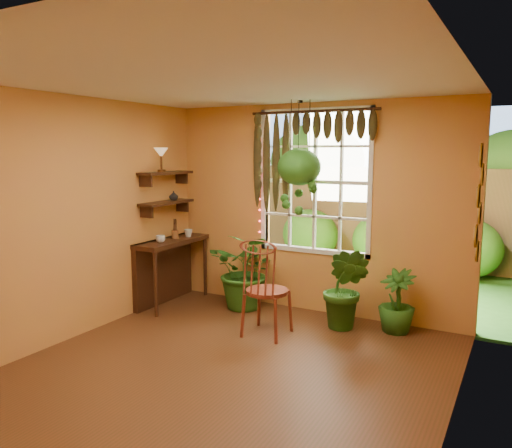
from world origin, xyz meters
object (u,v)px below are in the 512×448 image
(counter_ledge, at_px, (166,263))
(potted_plant_left, at_px, (247,270))
(hanging_basket, at_px, (299,170))
(potted_plant_mid, at_px, (346,289))
(windsor_chair, at_px, (266,303))

(counter_ledge, xyz_separation_m, potted_plant_left, (1.12, 0.30, -0.03))
(counter_ledge, relative_size, hanging_basket, 0.86)
(potted_plant_left, xyz_separation_m, potted_plant_mid, (1.41, -0.14, -0.03))
(hanging_basket, bearing_deg, potted_plant_mid, -14.03)
(counter_ledge, bearing_deg, hanging_basket, 10.37)
(potted_plant_left, height_order, hanging_basket, hanging_basket)
(windsor_chair, bearing_deg, potted_plant_left, 129.78)
(potted_plant_mid, bearing_deg, hanging_basket, 165.97)
(potted_plant_mid, distance_m, hanging_basket, 1.54)
(counter_ledge, distance_m, windsor_chair, 1.86)
(potted_plant_left, height_order, potted_plant_mid, potted_plant_left)
(potted_plant_mid, bearing_deg, windsor_chair, -139.59)
(windsor_chair, height_order, potted_plant_left, windsor_chair)
(potted_plant_left, bearing_deg, hanging_basket, 2.52)
(counter_ledge, height_order, potted_plant_mid, potted_plant_mid)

